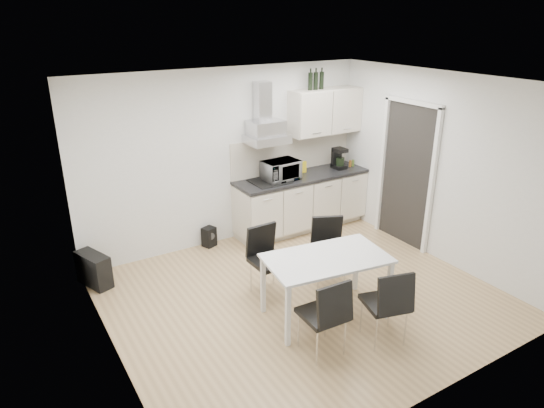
{
  "coord_description": "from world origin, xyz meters",
  "views": [
    {
      "loc": [
        -3.03,
        -4.22,
        3.28
      ],
      "look_at": [
        -0.14,
        0.5,
        1.1
      ],
      "focal_mm": 32.0,
      "sensor_mm": 36.0,
      "label": 1
    }
  ],
  "objects_px": {
    "chair_near_right": "(385,304)",
    "kitchenette": "(303,179)",
    "chair_far_left": "(270,263)",
    "dining_table": "(326,264)",
    "chair_near_left": "(322,315)",
    "chair_far_right": "(329,253)",
    "guitar_amp": "(94,269)",
    "floor_speaker": "(209,237)"
  },
  "relations": [
    {
      "from": "chair_near_left",
      "to": "floor_speaker",
      "type": "distance_m",
      "value": 2.87
    },
    {
      "from": "chair_near_left",
      "to": "floor_speaker",
      "type": "height_order",
      "value": "chair_near_left"
    },
    {
      "from": "kitchenette",
      "to": "chair_far_right",
      "type": "distance_m",
      "value": 1.84
    },
    {
      "from": "chair_far_left",
      "to": "chair_far_right",
      "type": "relative_size",
      "value": 1.0
    },
    {
      "from": "chair_far_left",
      "to": "chair_near_right",
      "type": "bearing_deg",
      "value": 110.04
    },
    {
      "from": "chair_near_left",
      "to": "chair_far_right",
      "type": "bearing_deg",
      "value": 51.57
    },
    {
      "from": "chair_far_right",
      "to": "floor_speaker",
      "type": "bearing_deg",
      "value": -39.78
    },
    {
      "from": "chair_far_right",
      "to": "kitchenette",
      "type": "bearing_deg",
      "value": -88.84
    },
    {
      "from": "kitchenette",
      "to": "chair_near_right",
      "type": "bearing_deg",
      "value": -108.17
    },
    {
      "from": "dining_table",
      "to": "guitar_amp",
      "type": "xyz_separation_m",
      "value": [
        -2.12,
        2.09,
        -0.45
      ]
    },
    {
      "from": "chair_near_left",
      "to": "guitar_amp",
      "type": "bearing_deg",
      "value": 125.33
    },
    {
      "from": "chair_far_left",
      "to": "guitar_amp",
      "type": "relative_size",
      "value": 1.57
    },
    {
      "from": "chair_near_right",
      "to": "floor_speaker",
      "type": "relative_size",
      "value": 2.93
    },
    {
      "from": "chair_far_left",
      "to": "kitchenette",
      "type": "bearing_deg",
      "value": -137.51
    },
    {
      "from": "floor_speaker",
      "to": "chair_far_left",
      "type": "bearing_deg",
      "value": -107.8
    },
    {
      "from": "kitchenette",
      "to": "chair_far_left",
      "type": "height_order",
      "value": "kitchenette"
    },
    {
      "from": "kitchenette",
      "to": "chair_near_right",
      "type": "xyz_separation_m",
      "value": [
        -0.94,
        -2.87,
        -0.39
      ]
    },
    {
      "from": "kitchenette",
      "to": "guitar_amp",
      "type": "relative_size",
      "value": 4.48
    },
    {
      "from": "chair_near_right",
      "to": "floor_speaker",
      "type": "bearing_deg",
      "value": 117.32
    },
    {
      "from": "chair_far_right",
      "to": "floor_speaker",
      "type": "height_order",
      "value": "chair_far_right"
    },
    {
      "from": "dining_table",
      "to": "chair_near_left",
      "type": "bearing_deg",
      "value": -122.12
    },
    {
      "from": "chair_far_right",
      "to": "guitar_amp",
      "type": "xyz_separation_m",
      "value": [
        -2.58,
        1.56,
        -0.22
      ]
    },
    {
      "from": "chair_near_right",
      "to": "kitchenette",
      "type": "bearing_deg",
      "value": 87.2
    },
    {
      "from": "guitar_amp",
      "to": "chair_near_right",
      "type": "bearing_deg",
      "value": -69.39
    },
    {
      "from": "chair_far_left",
      "to": "chair_near_right",
      "type": "height_order",
      "value": "same"
    },
    {
      "from": "chair_near_left",
      "to": "floor_speaker",
      "type": "xyz_separation_m",
      "value": [
        0.04,
        2.85,
        -0.29
      ]
    },
    {
      "from": "dining_table",
      "to": "floor_speaker",
      "type": "height_order",
      "value": "dining_table"
    },
    {
      "from": "chair_near_right",
      "to": "guitar_amp",
      "type": "relative_size",
      "value": 1.57
    },
    {
      "from": "chair_near_left",
      "to": "chair_near_right",
      "type": "xyz_separation_m",
      "value": [
        0.68,
        -0.18,
        0.0
      ]
    },
    {
      "from": "kitchenette",
      "to": "chair_far_right",
      "type": "bearing_deg",
      "value": -113.83
    },
    {
      "from": "chair_far_right",
      "to": "chair_near_left",
      "type": "relative_size",
      "value": 1.0
    },
    {
      "from": "guitar_amp",
      "to": "floor_speaker",
      "type": "xyz_separation_m",
      "value": [
        1.73,
        0.25,
        -0.07
      ]
    },
    {
      "from": "guitar_amp",
      "to": "chair_far_right",
      "type": "bearing_deg",
      "value": -51.01
    },
    {
      "from": "chair_near_left",
      "to": "chair_far_left",
      "type": "bearing_deg",
      "value": 86.75
    },
    {
      "from": "chair_near_left",
      "to": "floor_speaker",
      "type": "bearing_deg",
      "value": 91.53
    },
    {
      "from": "chair_far_left",
      "to": "floor_speaker",
      "type": "xyz_separation_m",
      "value": [
        -0.08,
        1.63,
        -0.29
      ]
    },
    {
      "from": "kitchenette",
      "to": "dining_table",
      "type": "bearing_deg",
      "value": -118.67
    },
    {
      "from": "kitchenette",
      "to": "chair_far_left",
      "type": "relative_size",
      "value": 2.86
    },
    {
      "from": "chair_far_left",
      "to": "chair_near_left",
      "type": "bearing_deg",
      "value": 82.73
    },
    {
      "from": "chair_near_right",
      "to": "floor_speaker",
      "type": "xyz_separation_m",
      "value": [
        -0.64,
        3.03,
        -0.29
      ]
    },
    {
      "from": "chair_far_left",
      "to": "dining_table",
      "type": "bearing_deg",
      "value": 111.68
    },
    {
      "from": "dining_table",
      "to": "chair_near_right",
      "type": "bearing_deg",
      "value": -61.8
    }
  ]
}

